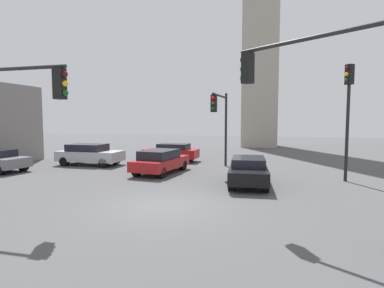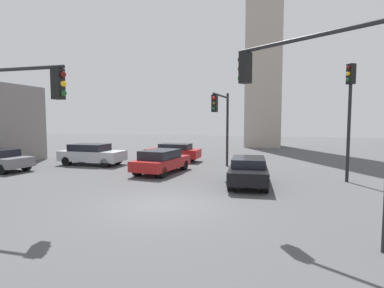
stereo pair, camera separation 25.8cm
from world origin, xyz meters
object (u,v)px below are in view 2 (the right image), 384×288
car_2 (248,170)px  car_4 (161,161)px  traffic_light_0 (350,101)px  traffic_light_3 (308,86)px  traffic_light_1 (221,114)px  car_5 (174,152)px  car_1 (92,154)px  traffic_light_2 (9,104)px

car_2 → car_4: size_ratio=0.98×
traffic_light_0 → traffic_light_3: traffic_light_0 is taller
traffic_light_0 → car_2: bearing=-13.2°
traffic_light_1 → car_5: bearing=-120.3°
car_2 → car_5: car_5 is taller
traffic_light_3 → car_2: size_ratio=1.31×
traffic_light_1 → car_2: 5.34m
traffic_light_3 → car_5: traffic_light_3 is taller
car_4 → car_5: (-1.12, 5.04, -0.01)m
traffic_light_0 → car_5: traffic_light_0 is taller
traffic_light_1 → car_5: size_ratio=1.21×
traffic_light_3 → car_1: size_ratio=1.26×
car_5 → car_4: bearing=101.4°
traffic_light_0 → traffic_light_3: (-2.52, -7.76, -0.01)m
traffic_light_2 → traffic_light_0: bearing=33.2°
car_2 → traffic_light_2: bearing=-54.8°
traffic_light_3 → car_4: size_ratio=1.28×
traffic_light_2 → car_4: (2.15, 8.24, -2.97)m
traffic_light_3 → traffic_light_2: bearing=36.1°
traffic_light_0 → traffic_light_1: traffic_light_0 is taller
traffic_light_0 → car_1: traffic_light_0 is taller
traffic_light_2 → car_1: 10.99m
car_2 → car_4: (-5.33, 1.77, 0.02)m
traffic_light_1 → car_2: size_ratio=1.14×
car_1 → car_2: car_1 is taller
traffic_light_3 → car_5: (-8.66, 12.41, -3.35)m
car_5 → car_1: bearing=33.9°
traffic_light_0 → traffic_light_1: size_ratio=1.19×
traffic_light_1 → traffic_light_3: traffic_light_3 is taller
traffic_light_1 → traffic_light_2: bearing=-24.0°
traffic_light_0 → traffic_light_1: (-6.89, 1.83, -0.56)m
traffic_light_3 → car_2: (-2.22, 5.60, -3.37)m
traffic_light_1 → traffic_light_3: size_ratio=0.87×
car_2 → car_5: bearing=-142.3°
traffic_light_0 → traffic_light_2: 14.96m
traffic_light_0 → car_4: 10.61m
traffic_light_2 → car_4: size_ratio=1.17×
traffic_light_0 → traffic_light_2: size_ratio=1.14×
traffic_light_1 → car_4: traffic_light_1 is taller
car_2 → car_5: 9.38m
traffic_light_0 → car_2: 6.20m
traffic_light_1 → car_1: size_ratio=1.11×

